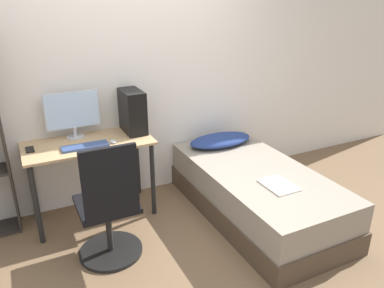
{
  "coord_description": "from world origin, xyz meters",
  "views": [
    {
      "loc": [
        -1.08,
        -2.21,
        2.03
      ],
      "look_at": [
        0.32,
        0.61,
        0.75
      ],
      "focal_mm": 35.0,
      "sensor_mm": 36.0,
      "label": 1
    }
  ],
  "objects_px": {
    "office_chair": "(109,215)",
    "pc_tower": "(133,111)",
    "monitor": "(73,112)",
    "keyboard": "(85,146)",
    "bed": "(256,192)"
  },
  "relations": [
    {
      "from": "pc_tower",
      "to": "monitor",
      "type": "bearing_deg",
      "value": 170.05
    },
    {
      "from": "office_chair",
      "to": "bed",
      "type": "relative_size",
      "value": 0.54
    },
    {
      "from": "bed",
      "to": "keyboard",
      "type": "bearing_deg",
      "value": 159.1
    },
    {
      "from": "monitor",
      "to": "keyboard",
      "type": "distance_m",
      "value": 0.38
    },
    {
      "from": "office_chair",
      "to": "monitor",
      "type": "relative_size",
      "value": 2.07
    },
    {
      "from": "bed",
      "to": "monitor",
      "type": "relative_size",
      "value": 3.8
    },
    {
      "from": "office_chair",
      "to": "pc_tower",
      "type": "height_order",
      "value": "pc_tower"
    },
    {
      "from": "monitor",
      "to": "pc_tower",
      "type": "distance_m",
      "value": 0.55
    },
    {
      "from": "monitor",
      "to": "pc_tower",
      "type": "bearing_deg",
      "value": -9.95
    },
    {
      "from": "pc_tower",
      "to": "keyboard",
      "type": "bearing_deg",
      "value": -158.55
    },
    {
      "from": "bed",
      "to": "keyboard",
      "type": "relative_size",
      "value": 4.74
    },
    {
      "from": "office_chair",
      "to": "pc_tower",
      "type": "bearing_deg",
      "value": 58.57
    },
    {
      "from": "office_chair",
      "to": "pc_tower",
      "type": "distance_m",
      "value": 1.08
    },
    {
      "from": "bed",
      "to": "monitor",
      "type": "xyz_separation_m",
      "value": [
        -1.49,
        0.85,
        0.77
      ]
    },
    {
      "from": "monitor",
      "to": "keyboard",
      "type": "relative_size",
      "value": 1.25
    }
  ]
}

